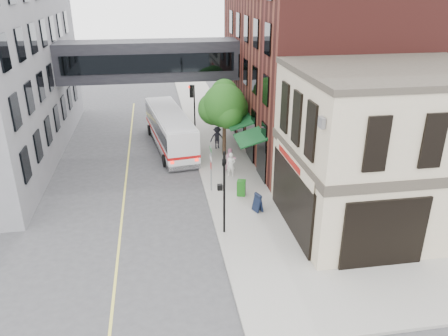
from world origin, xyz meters
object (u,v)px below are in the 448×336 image
object	(u,v)px
bus	(170,128)
sandwich_board	(258,203)
pedestrian_a	(231,165)
pedestrian_c	(217,138)
pedestrian_b	(230,159)
newspaper_box	(241,188)

from	to	relation	value
bus	sandwich_board	xyz separation A→B (m)	(4.36, -11.72, -0.89)
pedestrian_a	sandwich_board	world-z (taller)	pedestrian_a
pedestrian_a	pedestrian_c	distance (m)	5.39
bus	pedestrian_c	bearing A→B (deg)	-19.08
bus	pedestrian_b	size ratio (longest dim) A/B	6.75
newspaper_box	bus	bearing A→B (deg)	130.90
newspaper_box	pedestrian_a	bearing A→B (deg)	111.36
pedestrian_c	newspaper_box	distance (m)	8.38
newspaper_box	sandwich_board	world-z (taller)	sandwich_board
pedestrian_b	newspaper_box	distance (m)	3.95
pedestrian_c	sandwich_board	bearing A→B (deg)	-90.97
sandwich_board	newspaper_box	bearing A→B (deg)	83.22
bus	sandwich_board	world-z (taller)	bus
sandwich_board	pedestrian_c	bearing A→B (deg)	73.25
pedestrian_b	pedestrian_c	distance (m)	4.44
bus	sandwich_board	size ratio (longest dim) A/B	10.00
pedestrian_a	sandwich_board	size ratio (longest dim) A/B	1.51
pedestrian_c	sandwich_board	world-z (taller)	pedestrian_c
pedestrian_a	sandwich_board	distance (m)	5.14
pedestrian_b	sandwich_board	xyz separation A→B (m)	(0.51, -6.04, -0.26)
pedestrian_c	pedestrian_b	bearing A→B (deg)	-91.82
pedestrian_a	newspaper_box	xyz separation A→B (m)	(0.11, -2.98, -0.31)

